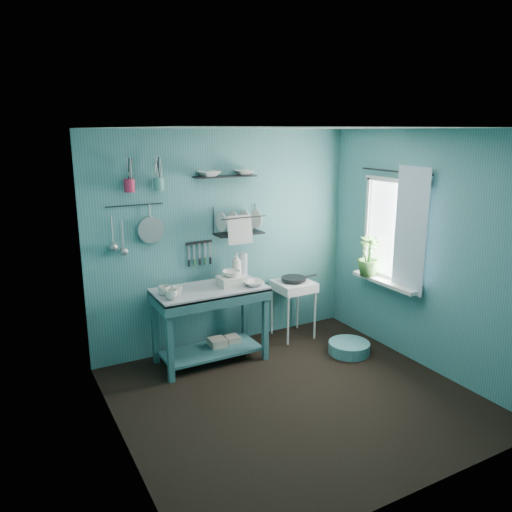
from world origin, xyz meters
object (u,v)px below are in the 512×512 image
frying_pan (294,279)px  storage_tin_large (218,348)px  mug_mid (178,291)px  colander (151,230)px  mug_left (171,295)px  mug_right (164,291)px  water_bottle (243,264)px  soap_bottle (236,265)px  wash_tub (231,281)px  dish_rack (239,220)px  utensil_cup_magenta (129,186)px  hotplate_stand (293,309)px  storage_tin_small (232,344)px  potted_plant (369,256)px  work_counter (210,325)px  utensil_cup_teal (159,184)px  floor_basin (349,348)px

frying_pan → storage_tin_large: (-1.06, -0.10, -0.63)m
mug_mid → frying_pan: 1.56m
colander → mug_left: bearing=-87.4°
mug_right → water_bottle: bearing=12.2°
mug_right → soap_bottle: (0.92, 0.20, 0.10)m
water_bottle → storage_tin_large: water_bottle is taller
water_bottle → colander: colander is taller
soap_bottle → colander: size_ratio=1.07×
mug_right → wash_tub: wash_tub is taller
mug_left → colander: (-0.02, 0.51, 0.57)m
soap_bottle → dish_rack: dish_rack is taller
mug_mid → colander: colander is taller
mug_mid → wash_tub: 0.63m
water_bottle → utensil_cup_magenta: 1.56m
mug_right → hotplate_stand: (1.66, 0.15, -0.54)m
colander → storage_tin_small: (0.80, -0.27, -1.36)m
mug_mid → colander: 0.72m
mug_left → storage_tin_large: size_ratio=0.56×
wash_tub → utensil_cup_magenta: size_ratio=2.15×
potted_plant → work_counter: bearing=167.6°
mug_left → storage_tin_small: size_ratio=0.61×
work_counter → dish_rack: size_ratio=2.17×
work_counter → frying_pan: work_counter is taller
utensil_cup_teal → colander: utensil_cup_teal is taller
work_counter → potted_plant: bearing=-2.7°
water_bottle → frying_pan: size_ratio=0.93×
soap_bottle → utensil_cup_magenta: size_ratio=2.30×
mug_left → mug_right: size_ratio=1.00×
mug_right → storage_tin_small: bearing=5.7°
dish_rack → colander: bearing=179.6°
frying_pan → utensil_cup_teal: size_ratio=2.31×
dish_rack → storage_tin_small: (-0.19, -0.19, -1.39)m
mug_mid → floor_basin: bearing=-15.6°
mug_right → water_bottle: size_ratio=0.44×
mug_right → dish_rack: 1.19m
colander → wash_tub: bearing=-26.4°
mug_mid → storage_tin_large: (0.48, 0.11, -0.78)m
soap_bottle → hotplate_stand: (0.74, -0.05, -0.64)m
floor_basin → frying_pan: bearing=112.9°
utensil_cup_teal → colander: (-0.10, 0.03, -0.48)m
utensil_cup_teal → floor_basin: 2.80m
mug_left → mug_mid: bearing=45.0°
colander → utensil_cup_magenta: bearing=-171.7°
floor_basin → hotplate_stand: bearing=112.9°
mug_right → floor_basin: (1.97, -0.58, -0.83)m
soap_bottle → utensil_cup_magenta: bearing=173.7°
utensil_cup_teal → floor_basin: (1.87, -0.90, -1.88)m
storage_tin_large → wash_tub: bearing=-25.0°
dish_rack → mug_left: bearing=-151.7°
utensil_cup_magenta → colander: 0.52m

